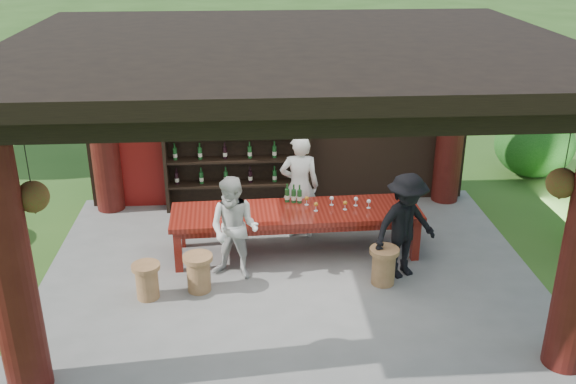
{
  "coord_description": "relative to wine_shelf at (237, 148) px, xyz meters",
  "views": [
    {
      "loc": [
        -0.59,
        -8.51,
        4.95
      ],
      "look_at": [
        0.0,
        0.4,
        1.15
      ],
      "focal_mm": 40.0,
      "sensor_mm": 36.0,
      "label": 1
    }
  ],
  "objects": [
    {
      "name": "ground",
      "position": [
        0.78,
        -2.45,
        -1.16
      ],
      "size": [
        90.0,
        90.0,
        0.0
      ],
      "primitive_type": "plane",
      "color": "#2D5119",
      "rests_on": "ground"
    },
    {
      "name": "tasting_table",
      "position": [
        0.92,
        -1.85,
        -0.52
      ],
      "size": [
        3.95,
        1.14,
        0.75
      ],
      "rotation": [
        0.0,
        0.0,
        0.03
      ],
      "color": "#62150E",
      "rests_on": "ground"
    },
    {
      "name": "table_glasses",
      "position": [
        1.58,
        -1.78,
        -0.34
      ],
      "size": [
        1.03,
        0.31,
        0.15
      ],
      "color": "silver",
      "rests_on": "tasting_table"
    },
    {
      "name": "shrubs",
      "position": [
        1.26,
        -2.14,
        -0.6
      ],
      "size": [
        14.8,
        8.39,
        1.36
      ],
      "color": "#194C14",
      "rests_on": "ground"
    },
    {
      "name": "table_bottles",
      "position": [
        0.9,
        -1.54,
        -0.26
      ],
      "size": [
        0.28,
        0.14,
        0.31
      ],
      "color": "#194C1E",
      "rests_on": "tasting_table"
    },
    {
      "name": "stool_far_left",
      "position": [
        -1.27,
        -3.04,
        -0.88
      ],
      "size": [
        0.4,
        0.4,
        0.53
      ],
      "rotation": [
        0.0,
        0.0,
        -0.44
      ],
      "color": "brown",
      "rests_on": "ground"
    },
    {
      "name": "stool_near_left",
      "position": [
        -0.56,
        -2.89,
        -0.86
      ],
      "size": [
        0.43,
        0.43,
        0.56
      ],
      "rotation": [
        0.0,
        0.0,
        -0.35
      ],
      "color": "brown",
      "rests_on": "ground"
    },
    {
      "name": "host",
      "position": [
        1.03,
        -1.22,
        -0.27
      ],
      "size": [
        0.68,
        0.47,
        1.78
      ],
      "primitive_type": "imported",
      "rotation": [
        0.0,
        0.0,
        3.08
      ],
      "color": "silver",
      "rests_on": "ground"
    },
    {
      "name": "stool_near_right",
      "position": [
        2.13,
        -2.88,
        -0.86
      ],
      "size": [
        0.43,
        0.43,
        0.57
      ],
      "rotation": [
        0.0,
        0.0,
        -0.42
      ],
      "color": "brown",
      "rests_on": "ground"
    },
    {
      "name": "trees",
      "position": [
        4.52,
        -0.72,
        2.2
      ],
      "size": [
        22.65,
        11.07,
        4.8
      ],
      "color": "#3F2819",
      "rests_on": "ground"
    },
    {
      "name": "napkin_basket",
      "position": [
        -0.16,
        -1.88,
        -0.34
      ],
      "size": [
        0.27,
        0.19,
        0.14
      ],
      "primitive_type": "cube",
      "rotation": [
        0.0,
        0.0,
        0.03
      ],
      "color": "#BF6672",
      "rests_on": "tasting_table"
    },
    {
      "name": "wine_shelf",
      "position": [
        0.0,
        0.0,
        0.0
      ],
      "size": [
        2.64,
        0.4,
        2.32
      ],
      "color": "black",
      "rests_on": "ground"
    },
    {
      "name": "pavilion",
      "position": [
        0.77,
        -2.02,
        0.97
      ],
      "size": [
        7.5,
        6.0,
        3.6
      ],
      "color": "slate",
      "rests_on": "ground"
    },
    {
      "name": "guest_woman",
      "position": [
        -0.04,
        -2.53,
        -0.37
      ],
      "size": [
        0.93,
        0.83,
        1.58
      ],
      "primitive_type": "imported",
      "rotation": [
        0.0,
        0.0,
        -0.35
      ],
      "color": "beige",
      "rests_on": "ground"
    },
    {
      "name": "guest_man",
      "position": [
        2.47,
        -2.65,
        -0.35
      ],
      "size": [
        1.21,
        0.98,
        1.63
      ],
      "primitive_type": "imported",
      "rotation": [
        0.0,
        0.0,
        0.42
      ],
      "color": "black",
      "rests_on": "ground"
    }
  ]
}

